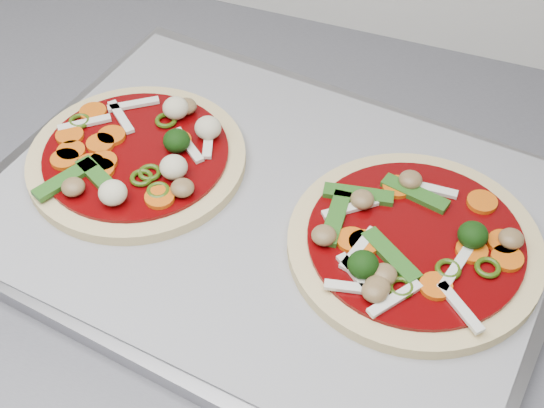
% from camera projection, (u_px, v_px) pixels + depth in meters
% --- Properties ---
extents(baking_tray, '(0.52, 0.42, 0.02)m').
position_uv_depth(baking_tray, '(269.00, 215.00, 0.65)').
color(baking_tray, gray).
rests_on(baking_tray, countertop).
extents(parchment, '(0.49, 0.39, 0.00)m').
position_uv_depth(parchment, '(269.00, 208.00, 0.64)').
color(parchment, '#949499').
rests_on(parchment, baking_tray).
extents(pizza_left, '(0.20, 0.20, 0.03)m').
position_uv_depth(pizza_left, '(138.00, 156.00, 0.67)').
color(pizza_left, '#D7BE83').
rests_on(pizza_left, parchment).
extents(pizza_right, '(0.24, 0.24, 0.03)m').
position_uv_depth(pizza_right, '(413.00, 244.00, 0.60)').
color(pizza_right, '#D7BE83').
rests_on(pizza_right, parchment).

